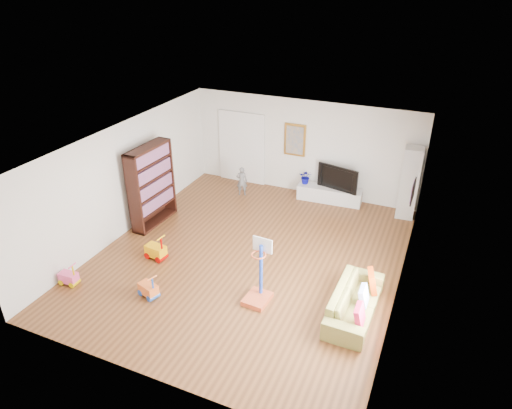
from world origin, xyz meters
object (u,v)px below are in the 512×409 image
at_px(media_console, 329,194).
at_px(bookshelf, 152,186).
at_px(basketball_hoop, 257,273).
at_px(sofa, 355,302).

distance_m(media_console, bookshelf, 4.86).
relative_size(media_console, basketball_hoop, 1.31).
height_order(bookshelf, basketball_hoop, bookshelf).
bearing_deg(media_console, bookshelf, -145.26).
bearing_deg(basketball_hoop, sofa, 16.57).
xyz_separation_m(media_console, basketball_hoop, (-0.14, -4.77, 0.47)).
relative_size(media_console, bookshelf, 0.86).
height_order(bookshelf, sofa, bookshelf).
height_order(media_console, bookshelf, bookshelf).
xyz_separation_m(sofa, basketball_hoop, (-1.82, -0.40, 0.39)).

